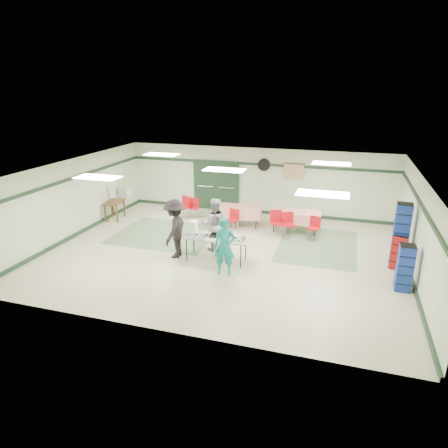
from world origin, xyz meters
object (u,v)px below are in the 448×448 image
(chair_a, at_px, (288,222))
(chair_c, at_px, (314,225))
(volunteer_teal, at_px, (225,247))
(dining_table_b, at_px, (237,211))
(chair_loose_a, at_px, (194,206))
(office_printer, at_px, (125,192))
(chair_d, at_px, (233,218))
(dining_table_a, at_px, (296,217))
(chair_loose_b, at_px, (184,205))
(serving_table, at_px, (216,238))
(printer_table, at_px, (114,204))
(crate_stack_blue_b, at_px, (405,268))
(volunteer_grey, at_px, (214,224))
(broom, at_px, (110,203))
(chair_b, at_px, (276,220))
(volunteer_dark, at_px, (175,229))
(crate_stack_red, at_px, (399,252))
(crate_stack_blue_a, at_px, (401,236))

(chair_a, bearing_deg, chair_c, -24.72)
(volunteer_teal, relative_size, dining_table_b, 0.87)
(chair_loose_a, height_order, office_printer, office_printer)
(chair_loose_a, bearing_deg, chair_d, -41.20)
(dining_table_a, distance_m, chair_loose_b, 4.48)
(chair_d, bearing_deg, dining_table_b, 105.46)
(serving_table, bearing_deg, chair_loose_b, 124.11)
(serving_table, distance_m, printer_table, 5.69)
(dining_table_a, bearing_deg, chair_d, -167.15)
(volunteer_teal, height_order, crate_stack_blue_b, volunteer_teal)
(volunteer_grey, xyz_separation_m, chair_loose_a, (-1.85, 2.96, -0.38))
(dining_table_a, height_order, office_printer, office_printer)
(volunteer_grey, distance_m, dining_table_b, 2.51)
(chair_c, height_order, broom, broom)
(dining_table_b, height_order, broom, broom)
(chair_b, bearing_deg, volunteer_dark, -148.05)
(volunteer_grey, distance_m, chair_loose_b, 3.55)
(volunteer_dark, bearing_deg, chair_c, 122.40)
(chair_c, bearing_deg, chair_d, -166.69)
(volunteer_dark, xyz_separation_m, chair_c, (3.97, 2.81, -0.42))
(crate_stack_red, bearing_deg, volunteer_dark, -170.11)
(chair_loose_a, xyz_separation_m, broom, (-3.00, -1.35, 0.22))
(volunteer_dark, xyz_separation_m, office_printer, (-3.79, 3.55, 0.01))
(chair_loose_b, relative_size, crate_stack_blue_b, 0.71)
(volunteer_teal, bearing_deg, serving_table, 112.29)
(volunteer_dark, bearing_deg, chair_b, 134.05)
(crate_stack_blue_a, distance_m, crate_stack_blue_b, 1.55)
(volunteer_teal, height_order, chair_loose_b, volunteer_teal)
(dining_table_b, height_order, chair_d, chair_d)
(serving_table, bearing_deg, office_printer, 144.68)
(crate_stack_blue_b, bearing_deg, printer_table, 164.10)
(chair_loose_b, bearing_deg, volunteer_dark, -48.18)
(volunteer_dark, height_order, chair_b, volunteer_dark)
(chair_d, relative_size, crate_stack_blue_a, 0.42)
(crate_stack_blue_b, bearing_deg, office_printer, 159.68)
(volunteer_grey, bearing_deg, crate_stack_blue_b, 149.25)
(dining_table_a, distance_m, crate_stack_blue_b, 4.89)
(chair_a, height_order, office_printer, office_printer)
(volunteer_grey, relative_size, broom, 1.27)
(chair_d, relative_size, crate_stack_red, 0.78)
(chair_a, relative_size, crate_stack_blue_a, 0.45)
(volunteer_teal, distance_m, chair_b, 3.64)
(serving_table, xyz_separation_m, broom, (-5.16, 2.40, -0.02))
(office_printer, bearing_deg, volunteer_grey, -24.77)
(chair_a, distance_m, chair_loose_b, 4.38)
(chair_loose_a, bearing_deg, volunteer_dark, -89.85)
(volunteer_dark, xyz_separation_m, chair_loose_b, (-1.22, 3.66, -0.37))
(crate_stack_blue_a, bearing_deg, volunteer_dark, -169.09)
(chair_b, relative_size, crate_stack_blue_b, 0.71)
(dining_table_b, xyz_separation_m, crate_stack_blue_a, (5.46, -2.13, 0.40))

